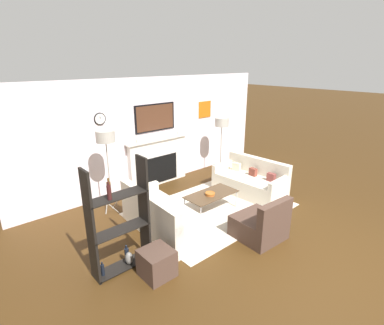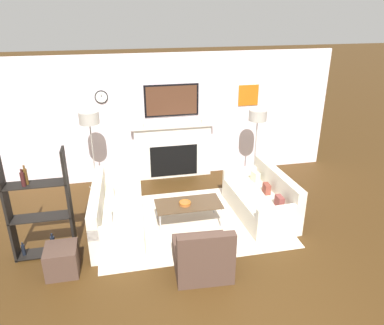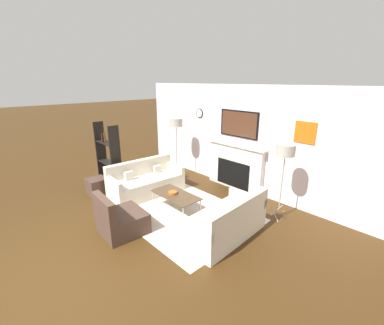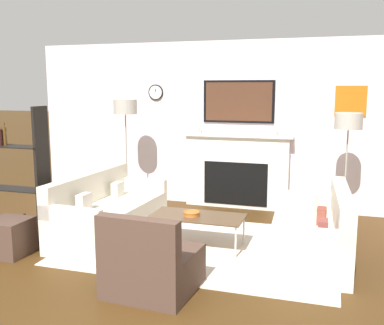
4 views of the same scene
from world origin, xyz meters
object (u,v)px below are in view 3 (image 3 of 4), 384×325
at_px(floor_lamp_right, 285,151).
at_px(shelf_unit, 108,159).
at_px(decorative_bowl, 173,192).
at_px(armchair, 120,220).
at_px(ottoman, 97,186).
at_px(couch_right, 225,223).
at_px(coffee_table, 176,195).
at_px(floor_lamp_left, 176,124).
at_px(couch_left, 146,182).

relative_size(floor_lamp_right, shelf_unit, 0.94).
bearing_deg(decorative_bowl, armchair, -89.76).
distance_m(decorative_bowl, ottoman, 2.18).
bearing_deg(ottoman, couch_right, 15.38).
distance_m(couch_right, decorative_bowl, 1.46).
distance_m(coffee_table, ottoman, 2.25).
bearing_deg(armchair, ottoman, 168.22).
xyz_separation_m(decorative_bowl, floor_lamp_left, (-1.54, 1.40, 1.19)).
relative_size(armchair, coffee_table, 0.73).
relative_size(floor_lamp_left, ottoman, 3.92).
relative_size(decorative_bowl, floor_lamp_right, 0.13).
distance_m(couch_right, floor_lamp_left, 3.54).
relative_size(coffee_table, shelf_unit, 0.66).
distance_m(couch_left, couch_right, 2.64).
xyz_separation_m(floor_lamp_left, shelf_unit, (-0.73, -1.77, -0.85)).
bearing_deg(decorative_bowl, ottoman, -156.09).
xyz_separation_m(floor_lamp_right, shelf_unit, (-4.07, -1.77, -0.71)).
relative_size(couch_left, decorative_bowl, 9.10).
bearing_deg(floor_lamp_right, couch_left, -155.97).
xyz_separation_m(couch_left, armchair, (1.19, -1.36, -0.03)).
xyz_separation_m(armchair, decorative_bowl, (-0.01, 1.29, 0.17)).
bearing_deg(shelf_unit, coffee_table, 9.80).
bearing_deg(shelf_unit, floor_lamp_left, 67.49).
distance_m(floor_lamp_left, shelf_unit, 2.10).
bearing_deg(couch_right, shelf_unit, -173.25).
height_order(couch_left, coffee_table, couch_left).
relative_size(armchair, ottoman, 1.86).
distance_m(couch_left, coffee_table, 1.26).
distance_m(coffee_table, floor_lamp_left, 2.45).
relative_size(couch_left, coffee_table, 1.65).
relative_size(coffee_table, floor_lamp_right, 0.71).
relative_size(couch_right, shelf_unit, 1.00).
bearing_deg(armchair, couch_left, 131.33).
bearing_deg(coffee_table, decorative_bowl, -156.04).
height_order(decorative_bowl, floor_lamp_left, floor_lamp_left).
distance_m(decorative_bowl, floor_lamp_left, 2.39).
bearing_deg(couch_right, armchair, -136.80).
relative_size(decorative_bowl, ottoman, 0.46).
bearing_deg(couch_left, floor_lamp_left, 104.77).
height_order(couch_left, armchair, couch_left).
distance_m(armchair, coffee_table, 1.33).
bearing_deg(coffee_table, shelf_unit, -170.20).
xyz_separation_m(coffee_table, ottoman, (-2.05, -0.91, -0.16)).
bearing_deg(shelf_unit, ottoman, -59.77).
height_order(armchair, floor_lamp_left, floor_lamp_left).
bearing_deg(shelf_unit, floor_lamp_right, 23.51).
bearing_deg(decorative_bowl, shelf_unit, -170.64).
xyz_separation_m(armchair, coffee_table, (0.06, 1.32, 0.11)).
xyz_separation_m(decorative_bowl, floor_lamp_right, (1.80, 1.40, 1.04)).
height_order(couch_right, shelf_unit, shelf_unit).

